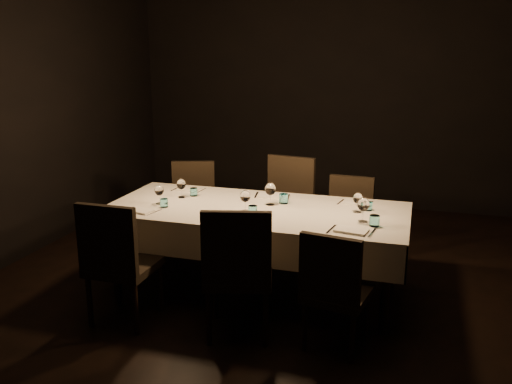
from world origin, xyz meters
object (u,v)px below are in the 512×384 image
(chair_far_left, at_px, (193,202))
(chair_far_right, at_px, (348,218))
(chair_near_center, at_px, (238,268))
(chair_far_center, at_px, (286,205))
(chair_near_right, at_px, (334,286))
(chair_near_left, at_px, (117,258))
(dining_table, at_px, (256,216))

(chair_far_left, distance_m, chair_far_right, 1.62)
(chair_near_center, height_order, chair_far_center, chair_far_center)
(chair_near_center, bearing_deg, chair_far_center, -102.71)
(chair_near_right, height_order, chair_far_left, chair_far_left)
(chair_near_left, xyz_separation_m, chair_far_center, (0.88, 1.70, 0.02))
(chair_near_right, xyz_separation_m, chair_far_right, (-0.11, 1.55, 0.00))
(dining_table, distance_m, chair_far_left, 1.25)
(chair_near_left, relative_size, chair_near_center, 0.98)
(chair_near_left, height_order, chair_far_center, chair_far_center)
(dining_table, height_order, chair_far_left, chair_far_left)
(chair_near_right, bearing_deg, chair_near_center, 11.94)
(chair_near_left, distance_m, chair_near_center, 0.93)
(chair_near_right, height_order, chair_far_right, chair_far_right)
(chair_near_right, relative_size, chair_far_right, 1.00)
(dining_table, height_order, chair_near_right, chair_near_right)
(chair_far_center, relative_size, chair_far_right, 1.16)
(chair_far_left, bearing_deg, chair_far_center, -18.08)
(dining_table, relative_size, chair_near_center, 2.50)
(dining_table, distance_m, chair_near_right, 1.12)
(dining_table, relative_size, chair_far_left, 2.73)
(chair_near_left, height_order, chair_near_right, chair_near_left)
(chair_near_left, xyz_separation_m, chair_near_right, (1.62, 0.09, -0.05))
(chair_near_center, relative_size, chair_far_right, 1.14)
(chair_near_right, height_order, chair_far_center, chair_far_center)
(chair_near_left, xyz_separation_m, chair_near_center, (0.93, 0.07, 0.01))
(chair_far_left, bearing_deg, chair_near_left, -105.57)
(chair_far_left, bearing_deg, chair_near_center, -76.39)
(chair_near_center, xyz_separation_m, chair_far_left, (-1.04, 1.61, -0.04))
(dining_table, relative_size, chair_far_right, 2.84)
(chair_near_right, relative_size, chair_far_center, 0.86)
(chair_near_center, bearing_deg, chair_near_right, 167.21)
(chair_far_center, bearing_deg, chair_far_right, 3.13)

